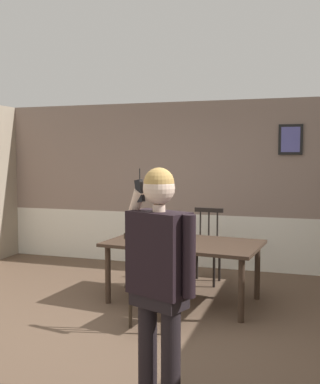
{
  "coord_description": "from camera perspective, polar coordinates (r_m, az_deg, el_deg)",
  "views": [
    {
      "loc": [
        1.69,
        -4.41,
        1.81
      ],
      "look_at": [
        0.51,
        -0.67,
        1.5
      ],
      "focal_mm": 42.79,
      "sensor_mm": 36.0,
      "label": 1
    }
  ],
  "objects": [
    {
      "name": "dining_table",
      "position": [
        5.7,
        2.98,
        -6.95
      ],
      "size": [
        1.95,
        1.25,
        0.75
      ],
      "rotation": [
        0.0,
        0.0,
        -0.1
      ],
      "color": "#38281E",
      "rests_on": "ground_plane"
    },
    {
      "name": "chair_by_doorway",
      "position": [
        6.59,
        5.76,
        -6.96
      ],
      "size": [
        0.44,
        0.44,
        1.05
      ],
      "rotation": [
        0.0,
        0.0,
        3.1
      ],
      "color": "black",
      "rests_on": "ground_plane"
    },
    {
      "name": "room_back_partition",
      "position": [
        7.45,
        4.39,
        0.54
      ],
      "size": [
        6.77,
        0.17,
        2.67
      ],
      "color": "gray",
      "rests_on": "ground_plane"
    },
    {
      "name": "chair_near_window",
      "position": [
        4.9,
        -0.89,
        -11.15
      ],
      "size": [
        0.55,
        0.55,
        1.01
      ],
      "rotation": [
        0.0,
        0.0,
        -0.18
      ],
      "color": "#2D2319",
      "rests_on": "ground_plane"
    },
    {
      "name": "person_figure",
      "position": [
        3.27,
        -0.04,
        -9.68
      ],
      "size": [
        0.56,
        0.38,
        1.73
      ],
      "rotation": [
        0.0,
        0.0,
        2.76
      ],
      "color": "black",
      "rests_on": "ground_plane"
    },
    {
      "name": "ground_plane",
      "position": [
        5.06,
        -3.36,
        -16.41
      ],
      "size": [
        7.45,
        7.45,
        0.0
      ],
      "primitive_type": "plane",
      "color": "brown"
    }
  ]
}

